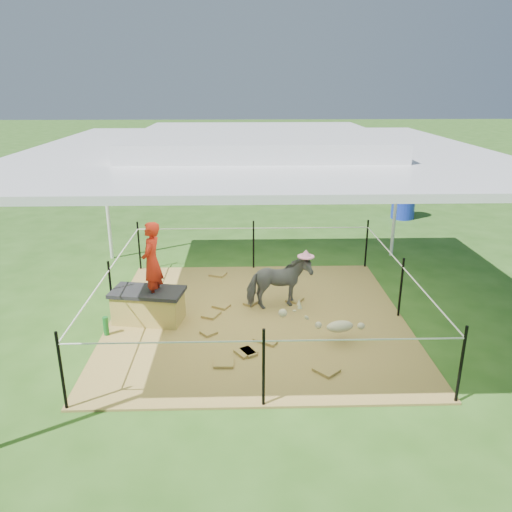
{
  "coord_description": "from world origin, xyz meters",
  "views": [
    {
      "loc": [
        -0.23,
        -7.12,
        3.54
      ],
      "look_at": [
        0.0,
        0.6,
        0.85
      ],
      "focal_mm": 35.0,
      "sensor_mm": 36.0,
      "label": 1
    }
  ],
  "objects_px": {
    "woman": "(151,256)",
    "trash_barrel": "(404,201)",
    "straw_bale": "(149,307)",
    "green_bottle": "(106,326)",
    "picnic_table_far": "(397,184)",
    "pony": "(279,283)",
    "picnic_table_near": "(305,187)",
    "foal": "(340,324)",
    "distant_person": "(308,184)"
  },
  "relations": [
    {
      "from": "trash_barrel",
      "to": "woman",
      "type": "bearing_deg",
      "value": -133.2
    },
    {
      "from": "straw_bale",
      "to": "distant_person",
      "type": "distance_m",
      "value": 8.79
    },
    {
      "from": "distant_person",
      "to": "picnic_table_far",
      "type": "bearing_deg",
      "value": -164.79
    },
    {
      "from": "pony",
      "to": "foal",
      "type": "distance_m",
      "value": 1.42
    },
    {
      "from": "pony",
      "to": "foal",
      "type": "height_order",
      "value": "pony"
    },
    {
      "from": "straw_bale",
      "to": "woman",
      "type": "relative_size",
      "value": 0.83
    },
    {
      "from": "woman",
      "to": "trash_barrel",
      "type": "distance_m",
      "value": 8.47
    },
    {
      "from": "woman",
      "to": "green_bottle",
      "type": "xyz_separation_m",
      "value": [
        -0.65,
        -0.45,
        -0.93
      ]
    },
    {
      "from": "woman",
      "to": "picnic_table_far",
      "type": "bearing_deg",
      "value": 154.19
    },
    {
      "from": "green_bottle",
      "to": "picnic_table_far",
      "type": "xyz_separation_m",
      "value": [
        7.1,
        9.39,
        0.24
      ]
    },
    {
      "from": "woman",
      "to": "picnic_table_near",
      "type": "distance_m",
      "value": 9.37
    },
    {
      "from": "woman",
      "to": "trash_barrel",
      "type": "height_order",
      "value": "woman"
    },
    {
      "from": "trash_barrel",
      "to": "distant_person",
      "type": "height_order",
      "value": "distant_person"
    },
    {
      "from": "pony",
      "to": "picnic_table_near",
      "type": "height_order",
      "value": "pony"
    },
    {
      "from": "straw_bale",
      "to": "trash_barrel",
      "type": "relative_size",
      "value": 1.06
    },
    {
      "from": "distant_person",
      "to": "pony",
      "type": "bearing_deg",
      "value": 78.17
    },
    {
      "from": "picnic_table_far",
      "to": "distant_person",
      "type": "relative_size",
      "value": 1.63
    },
    {
      "from": "pony",
      "to": "green_bottle",
      "type": "bearing_deg",
      "value": 93.49
    },
    {
      "from": "picnic_table_near",
      "to": "picnic_table_far",
      "type": "height_order",
      "value": "picnic_table_far"
    },
    {
      "from": "green_bottle",
      "to": "trash_barrel",
      "type": "height_order",
      "value": "trash_barrel"
    },
    {
      "from": "woman",
      "to": "foal",
      "type": "relative_size",
      "value": 1.25
    },
    {
      "from": "straw_bale",
      "to": "picnic_table_far",
      "type": "distance_m",
      "value": 11.09
    },
    {
      "from": "pony",
      "to": "trash_barrel",
      "type": "bearing_deg",
      "value": -48.78
    },
    {
      "from": "pony",
      "to": "straw_bale",
      "type": "bearing_deg",
      "value": 86.56
    },
    {
      "from": "woman",
      "to": "foal",
      "type": "bearing_deg",
      "value": 84.52
    },
    {
      "from": "straw_bale",
      "to": "picnic_table_far",
      "type": "height_order",
      "value": "picnic_table_far"
    },
    {
      "from": "straw_bale",
      "to": "pony",
      "type": "height_order",
      "value": "pony"
    },
    {
      "from": "foal",
      "to": "green_bottle",
      "type": "bearing_deg",
      "value": 162.79
    },
    {
      "from": "green_bottle",
      "to": "picnic_table_far",
      "type": "relative_size",
      "value": 0.14
    },
    {
      "from": "trash_barrel",
      "to": "picnic_table_far",
      "type": "bearing_deg",
      "value": 76.47
    },
    {
      "from": "woman",
      "to": "foal",
      "type": "xyz_separation_m",
      "value": [
        2.73,
        -0.76,
        -0.8
      ]
    },
    {
      "from": "green_bottle",
      "to": "woman",
      "type": "bearing_deg",
      "value": 34.7
    },
    {
      "from": "green_bottle",
      "to": "picnic_table_near",
      "type": "distance_m",
      "value": 10.01
    },
    {
      "from": "foal",
      "to": "distant_person",
      "type": "relative_size",
      "value": 0.81
    },
    {
      "from": "pony",
      "to": "trash_barrel",
      "type": "relative_size",
      "value": 1.06
    },
    {
      "from": "straw_bale",
      "to": "foal",
      "type": "height_order",
      "value": "foal"
    },
    {
      "from": "woman",
      "to": "pony",
      "type": "height_order",
      "value": "woman"
    },
    {
      "from": "picnic_table_far",
      "to": "distant_person",
      "type": "height_order",
      "value": "distant_person"
    },
    {
      "from": "trash_barrel",
      "to": "green_bottle",
      "type": "bearing_deg",
      "value": -134.23
    },
    {
      "from": "picnic_table_near",
      "to": "picnic_table_far",
      "type": "xyz_separation_m",
      "value": [
        3.05,
        0.24,
        0.04
      ]
    },
    {
      "from": "green_bottle",
      "to": "distant_person",
      "type": "relative_size",
      "value": 0.23
    },
    {
      "from": "picnic_table_near",
      "to": "picnic_table_far",
      "type": "distance_m",
      "value": 3.06
    },
    {
      "from": "green_bottle",
      "to": "trash_barrel",
      "type": "xyz_separation_m",
      "value": [
        6.44,
        6.61,
        0.31
      ]
    },
    {
      "from": "trash_barrel",
      "to": "picnic_table_near",
      "type": "height_order",
      "value": "trash_barrel"
    },
    {
      "from": "straw_bale",
      "to": "distant_person",
      "type": "bearing_deg",
      "value": 66.49
    },
    {
      "from": "woman",
      "to": "picnic_table_far",
      "type": "relative_size",
      "value": 0.62
    },
    {
      "from": "foal",
      "to": "trash_barrel",
      "type": "xyz_separation_m",
      "value": [
        3.05,
        6.92,
        0.18
      ]
    },
    {
      "from": "straw_bale",
      "to": "green_bottle",
      "type": "distance_m",
      "value": 0.72
    },
    {
      "from": "picnic_table_far",
      "to": "pony",
      "type": "bearing_deg",
      "value": -86.56
    },
    {
      "from": "picnic_table_far",
      "to": "foal",
      "type": "bearing_deg",
      "value": -79.68
    }
  ]
}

